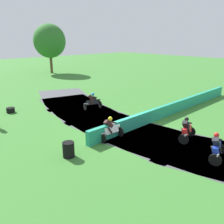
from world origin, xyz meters
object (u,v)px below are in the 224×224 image
at_px(motorcycle_lead_black, 93,101).
at_px(tire_stack_mid_a, 68,149).
at_px(motorcycle_fourth_blue, 217,147).
at_px(motorcycle_trailing_red, 187,129).
at_px(tire_stack_near, 11,110).
at_px(motorcycle_chase_white, 111,129).

height_order(motorcycle_lead_black, tire_stack_mid_a, motorcycle_lead_black).
bearing_deg(motorcycle_fourth_blue, motorcycle_trailing_red, 65.33).
bearing_deg(motorcycle_trailing_red, tire_stack_near, 114.57).
xyz_separation_m(motorcycle_chase_white, motorcycle_fourth_blue, (2.19, -5.45, 0.02)).
distance_m(motorcycle_fourth_blue, tire_stack_near, 15.64).
height_order(motorcycle_lead_black, motorcycle_trailing_red, motorcycle_trailing_red).
relative_size(motorcycle_lead_black, tire_stack_near, 2.61).
bearing_deg(motorcycle_trailing_red, motorcycle_lead_black, 90.61).
relative_size(motorcycle_chase_white, tire_stack_mid_a, 2.11).
bearing_deg(motorcycle_fourth_blue, motorcycle_chase_white, 111.85).
xyz_separation_m(motorcycle_chase_white, tire_stack_mid_a, (-3.19, -0.24, -0.23)).
relative_size(motorcycle_trailing_red, tire_stack_near, 2.55).
distance_m(motorcycle_trailing_red, tire_stack_near, 13.86).
height_order(tire_stack_near, tire_stack_mid_a, tire_stack_mid_a).
height_order(motorcycle_lead_black, motorcycle_fourth_blue, motorcycle_fourth_blue).
height_order(motorcycle_lead_black, motorcycle_chase_white, motorcycle_lead_black).
height_order(motorcycle_chase_white, motorcycle_fourth_blue, motorcycle_fourth_blue).
height_order(motorcycle_chase_white, tire_stack_mid_a, motorcycle_chase_white).
height_order(motorcycle_trailing_red, motorcycle_fourth_blue, same).
relative_size(motorcycle_trailing_red, tire_stack_mid_a, 2.10).
bearing_deg(tire_stack_mid_a, motorcycle_trailing_red, -24.33).
distance_m(motorcycle_trailing_red, motorcycle_fourth_blue, 2.54).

